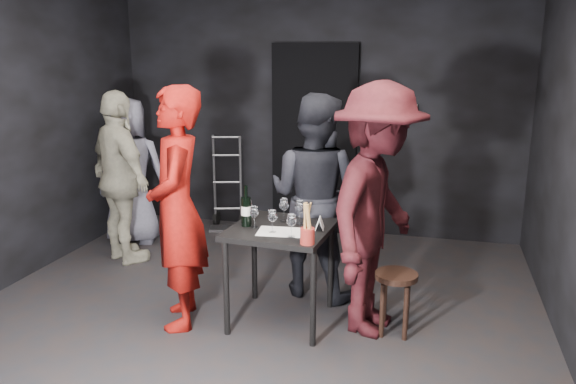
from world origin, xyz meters
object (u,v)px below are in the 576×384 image
(bystander_cream, at_px, (120,169))
(bystander_grey, at_px, (130,169))
(server_red, at_px, (176,186))
(woman_black, at_px, (315,183))
(hand_truck, at_px, (227,211))
(wine_bottle, at_px, (246,211))
(tasting_table, at_px, (281,240))
(stool, at_px, (396,287))
(man_maroon, at_px, (378,184))
(breadstick_cup, at_px, (307,224))

(bystander_cream, xyz_separation_m, bystander_grey, (-0.21, 0.52, -0.12))
(server_red, height_order, woman_black, server_red)
(woman_black, bearing_deg, server_red, 57.08)
(hand_truck, xyz_separation_m, server_red, (0.51, -2.29, 0.86))
(hand_truck, relative_size, wine_bottle, 3.52)
(tasting_table, height_order, server_red, server_red)
(stool, height_order, bystander_cream, bystander_cream)
(server_red, xyz_separation_m, woman_black, (0.85, 0.80, -0.11))
(man_maroon, height_order, bystander_cream, man_maroon)
(breadstick_cup, bearing_deg, bystander_cream, 151.79)
(man_maroon, bearing_deg, woman_black, 60.41)
(stool, xyz_separation_m, server_red, (-1.58, -0.23, 0.70))
(hand_truck, height_order, woman_black, woman_black)
(stool, distance_m, bystander_cream, 2.85)
(bystander_cream, distance_m, breadstick_cup, 2.38)
(stool, relative_size, breadstick_cup, 1.53)
(tasting_table, height_order, bystander_cream, bystander_cream)
(server_red, relative_size, man_maroon, 0.96)
(hand_truck, bearing_deg, woman_black, -64.25)
(breadstick_cup, bearing_deg, server_red, 174.60)
(tasting_table, height_order, stool, tasting_table)
(man_maroon, relative_size, bystander_grey, 1.38)
(hand_truck, relative_size, stool, 2.31)
(hand_truck, xyz_separation_m, stool, (2.09, -2.06, 0.16))
(stool, bearing_deg, bystander_grey, 155.34)
(tasting_table, relative_size, server_red, 0.35)
(wine_bottle, bearing_deg, tasting_table, 8.64)
(hand_truck, relative_size, man_maroon, 0.49)
(bystander_cream, bearing_deg, woman_black, -153.38)
(server_red, relative_size, wine_bottle, 6.93)
(tasting_table, height_order, breadstick_cup, breadstick_cup)
(tasting_table, height_order, man_maroon, man_maroon)
(tasting_table, height_order, wine_bottle, wine_bottle)
(woman_black, relative_size, bystander_cream, 1.03)
(stool, bearing_deg, tasting_table, -179.17)
(server_red, xyz_separation_m, bystander_cream, (-1.09, 1.03, -0.14))
(man_maroon, xyz_separation_m, bystander_grey, (-2.72, 1.28, -0.31))
(hand_truck, bearing_deg, man_maroon, -62.98)
(hand_truck, height_order, server_red, server_red)
(bystander_grey, xyz_separation_m, wine_bottle, (1.77, -1.38, 0.06))
(server_red, relative_size, breadstick_cup, 6.94)
(server_red, relative_size, woman_black, 1.11)
(tasting_table, xyz_separation_m, breadstick_cup, (0.27, -0.31, 0.24))
(tasting_table, xyz_separation_m, wine_bottle, (-0.26, -0.04, 0.22))
(hand_truck, height_order, bystander_cream, bystander_cream)
(man_maroon, xyz_separation_m, bystander_cream, (-2.52, 0.76, -0.18))
(bystander_cream, relative_size, breadstick_cup, 6.03)
(stool, bearing_deg, man_maroon, 165.96)
(breadstick_cup, bearing_deg, tasting_table, 131.41)
(bystander_cream, relative_size, bystander_grey, 1.15)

